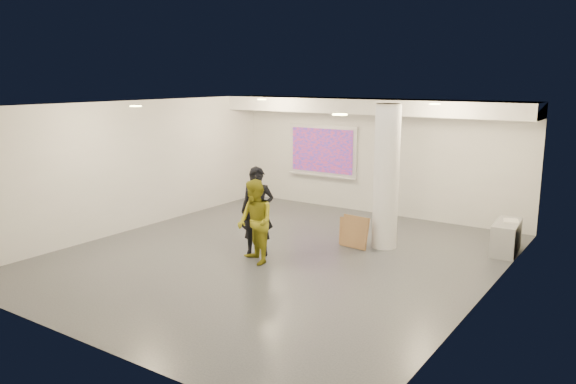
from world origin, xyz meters
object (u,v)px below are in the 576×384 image
Objects in this scene: column at (386,177)px; credenza at (506,237)px; projection_screen at (322,151)px; man at (255,222)px; woman at (257,212)px.

credenza is at bearing 24.93° from column.
projection_screen is 1.29× the size of man.
woman is at bearing -149.33° from credenza.
credenza is (2.22, 1.03, -1.18)m from column.
column is 4.08m from projection_screen.
column is at bearing 16.23° from woman.
projection_screen is (-3.10, 2.65, 0.03)m from column.
man is (-1.62, -2.34, -0.69)m from column.
projection_screen is 4.77m from woman.
credenza is 0.62× the size of woman.
credenza is 0.68× the size of man.
woman is (-1.89, -1.91, -0.60)m from column.
column is 1.43× the size of projection_screen.
projection_screen is 5.69m from credenza.
column reaches higher than man.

